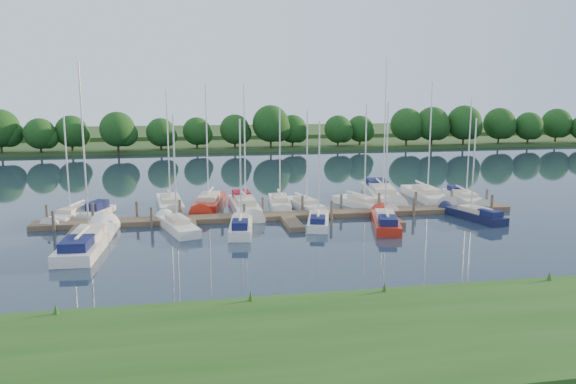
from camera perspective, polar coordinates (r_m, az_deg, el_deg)
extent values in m
plane|color=#1A2534|center=(39.26, 1.88, -5.19)|extent=(260.00, 260.00, 0.00)
cube|color=#1D4814|center=(24.70, 10.26, -14.22)|extent=(90.00, 10.00, 0.50)
cube|color=#4E3E2B|center=(46.82, -0.25, -2.42)|extent=(40.00, 2.00, 0.40)
cube|color=#4E3E2B|center=(43.84, -20.57, -3.95)|extent=(1.20, 4.00, 0.40)
cube|color=#4E3E2B|center=(43.16, -10.04, -3.66)|extent=(1.20, 4.00, 0.40)
cube|color=#4E3E2B|center=(43.95, 0.46, -3.25)|extent=(1.20, 4.00, 0.40)
cube|color=#4E3E2B|center=(46.13, 10.27, -2.77)|extent=(1.20, 4.00, 0.40)
cube|color=#4E3E2B|center=(49.53, 18.95, -2.28)|extent=(1.20, 4.00, 0.40)
cylinder|color=#473D33|center=(48.46, -23.25, -2.34)|extent=(0.24, 0.24, 2.00)
cylinder|color=#473D33|center=(47.81, -19.21, -2.24)|extent=(0.24, 0.24, 2.00)
cylinder|color=#473D33|center=(47.41, -15.08, -2.12)|extent=(0.24, 0.24, 2.00)
cylinder|color=#473D33|center=(47.26, -10.90, -1.99)|extent=(0.24, 0.24, 2.00)
cylinder|color=#473D33|center=(47.37, -6.72, -1.85)|extent=(0.24, 0.24, 2.00)
cylinder|color=#473D33|center=(47.72, -2.57, -1.70)|extent=(0.24, 0.24, 2.00)
cylinder|color=#473D33|center=(48.32, 1.49, -1.54)|extent=(0.24, 0.24, 2.00)
cylinder|color=#473D33|center=(49.15, 5.43, -1.39)|extent=(0.24, 0.24, 2.00)
cylinder|color=#473D33|center=(50.21, 9.22, -1.23)|extent=(0.24, 0.24, 2.00)
cylinder|color=#473D33|center=(51.48, 12.84, -1.07)|extent=(0.24, 0.24, 2.00)
cylinder|color=#473D33|center=(52.94, 16.27, -0.92)|extent=(0.24, 0.24, 2.00)
cylinder|color=#473D33|center=(54.58, 19.50, -0.77)|extent=(0.24, 0.24, 2.00)
cylinder|color=#473D33|center=(45.76, -22.72, -3.00)|extent=(0.24, 0.24, 2.00)
cylinder|color=#473D33|center=(44.79, -13.67, -2.76)|extent=(0.24, 0.24, 2.00)
cylinder|color=#473D33|center=(44.97, -4.47, -2.45)|extent=(0.24, 0.24, 2.00)
cylinder|color=#473D33|center=(46.28, 4.43, -2.09)|extent=(0.24, 0.24, 2.00)
cylinder|color=#473D33|center=(48.63, 12.66, -1.71)|extent=(0.24, 0.24, 2.00)
cylinder|color=#473D33|center=(51.89, 19.98, -1.35)|extent=(0.24, 0.24, 2.00)
cube|color=#233E18|center=(112.70, -6.48, 4.93)|extent=(180.00, 30.00, 0.60)
cube|color=#365123|center=(137.54, -7.28, 6.01)|extent=(220.00, 40.00, 1.40)
sphere|color=#16390F|center=(103.51, -26.86, 5.02)|extent=(3.74, 3.74, 3.74)
cylinder|color=#38281C|center=(101.48, -24.38, 4.08)|extent=(0.36, 0.36, 2.54)
sphere|color=#16390F|center=(101.25, -24.51, 5.82)|extent=(5.93, 5.93, 5.93)
sphere|color=#16390F|center=(101.20, -23.74, 5.39)|extent=(4.23, 4.23, 4.23)
cylinder|color=#38281C|center=(99.24, -20.76, 4.27)|extent=(0.36, 0.36, 2.77)
sphere|color=#16390F|center=(99.00, -20.89, 6.22)|extent=(6.46, 6.46, 6.46)
sphere|color=#16390F|center=(99.02, -20.04, 5.74)|extent=(4.62, 4.62, 4.62)
cylinder|color=#38281C|center=(101.02, -17.08, 4.56)|extent=(0.36, 0.36, 2.73)
sphere|color=#16390F|center=(100.78, -17.17, 6.45)|extent=(6.38, 6.38, 6.38)
sphere|color=#16390F|center=(100.89, -16.36, 5.98)|extent=(4.55, 4.55, 4.55)
cylinder|color=#38281C|center=(98.30, -13.85, 4.38)|extent=(0.36, 0.36, 2.07)
sphere|color=#16390F|center=(98.09, -13.91, 5.85)|extent=(4.82, 4.82, 4.82)
sphere|color=#16390F|center=(98.29, -13.28, 5.48)|extent=(3.45, 3.45, 3.45)
cylinder|color=#38281C|center=(98.68, -9.53, 4.69)|extent=(0.36, 0.36, 2.55)
sphere|color=#16390F|center=(98.44, -9.58, 6.50)|extent=(5.95, 5.95, 5.95)
sphere|color=#16390F|center=(98.73, -8.83, 6.03)|extent=(4.25, 4.25, 4.25)
cylinder|color=#38281C|center=(99.88, -6.62, 4.89)|extent=(0.36, 0.36, 2.77)
sphere|color=#16390F|center=(99.63, -6.66, 6.83)|extent=(6.46, 6.46, 6.46)
sphere|color=#16390F|center=(99.99, -5.86, 6.33)|extent=(4.61, 4.61, 4.61)
cylinder|color=#38281C|center=(98.89, -2.40, 4.87)|extent=(0.36, 0.36, 2.69)
sphere|color=#16390F|center=(98.64, -2.41, 6.77)|extent=(6.27, 6.27, 6.27)
sphere|color=#16390F|center=(99.10, -1.65, 6.27)|extent=(4.48, 4.48, 4.48)
cylinder|color=#38281C|center=(100.24, 1.82, 4.98)|extent=(0.36, 0.36, 2.79)
sphere|color=#16390F|center=(99.99, 1.83, 6.93)|extent=(6.52, 6.52, 6.52)
sphere|color=#16390F|center=(100.55, 2.58, 6.41)|extent=(4.65, 4.65, 4.65)
cylinder|color=#38281C|center=(102.43, 5.09, 5.05)|extent=(0.36, 0.36, 2.78)
sphere|color=#16390F|center=(102.19, 5.12, 6.95)|extent=(6.49, 6.49, 6.49)
sphere|color=#16390F|center=(102.82, 5.84, 6.44)|extent=(4.63, 4.63, 4.63)
cylinder|color=#38281C|center=(106.57, 7.81, 4.98)|extent=(0.36, 0.36, 1.99)
sphere|color=#16390F|center=(106.38, 7.84, 6.28)|extent=(4.64, 4.64, 4.64)
sphere|color=#16390F|center=(106.94, 8.30, 5.93)|extent=(3.31, 3.31, 3.31)
cylinder|color=#38281C|center=(106.50, 12.01, 5.03)|extent=(0.36, 0.36, 2.67)
sphere|color=#16390F|center=(106.27, 12.08, 6.79)|extent=(6.23, 6.23, 6.23)
sphere|color=#16390F|center=(107.03, 12.68, 6.31)|extent=(4.45, 4.45, 4.45)
cylinder|color=#38281C|center=(108.65, 14.74, 4.85)|extent=(0.36, 0.36, 2.05)
sphere|color=#16390F|center=(108.46, 14.80, 6.17)|extent=(4.78, 4.78, 4.78)
sphere|color=#16390F|center=(109.13, 15.22, 5.81)|extent=(3.41, 3.41, 3.41)
cylinder|color=#38281C|center=(111.76, 18.21, 5.00)|extent=(0.36, 0.36, 2.76)
sphere|color=#16390F|center=(111.54, 18.30, 6.73)|extent=(6.45, 6.45, 6.45)
sphere|color=#16390F|center=(112.44, 18.85, 6.25)|extent=(4.60, 4.60, 4.60)
cylinder|color=#38281C|center=(116.15, 19.86, 4.93)|extent=(0.36, 0.36, 2.16)
sphere|color=#16390F|center=(115.97, 19.94, 6.23)|extent=(5.04, 5.04, 5.04)
sphere|color=#16390F|center=(116.73, 20.33, 5.87)|extent=(3.60, 3.60, 3.60)
cylinder|color=#38281C|center=(119.55, 22.26, 4.90)|extent=(0.36, 0.36, 2.12)
sphere|color=#16390F|center=(119.38, 22.34, 6.14)|extent=(4.95, 4.95, 4.95)
sphere|color=#16390F|center=(120.16, 22.69, 5.80)|extent=(3.53, 3.53, 3.53)
cylinder|color=#38281C|center=(123.34, 24.61, 5.01)|extent=(0.36, 0.36, 2.70)
sphere|color=#16390F|center=(123.14, 24.72, 6.54)|extent=(6.29, 6.29, 6.29)
sphere|color=#16390F|center=(124.13, 25.15, 6.11)|extent=(4.49, 4.49, 4.49)
cube|color=silver|center=(50.09, -20.89, -2.32)|extent=(3.33, 6.03, 1.01)
cone|color=silver|center=(47.61, -22.52, -3.05)|extent=(1.40, 2.18, 0.81)
cube|color=#C4B497|center=(49.71, -21.10, -1.68)|extent=(1.96, 2.86, 0.46)
cylinder|color=silver|center=(48.87, -21.54, 2.60)|extent=(0.12, 0.12, 7.84)
cylinder|color=silver|center=(50.40, -20.66, -1.08)|extent=(0.89, 2.52, 0.10)
cylinder|color=silver|center=(50.40, -20.66, -1.08)|extent=(0.90, 2.27, 0.20)
cube|color=silver|center=(50.32, -18.75, -2.14)|extent=(2.66, 4.22, 0.89)
cone|color=silver|center=(48.62, -19.87, -2.62)|extent=(1.05, 1.36, 0.66)
cube|color=#131742|center=(50.18, -18.79, -1.36)|extent=(1.77, 2.44, 0.80)
cube|color=silver|center=(52.56, -11.92, -1.31)|extent=(2.73, 7.51, 1.03)
cone|color=silver|center=(48.97, -11.59, -2.13)|extent=(1.26, 2.66, 1.03)
cube|color=#C4B497|center=(52.08, -11.91, -0.69)|extent=(1.84, 3.44, 0.47)
cylinder|color=silver|center=(51.05, -12.08, 4.56)|extent=(0.12, 0.12, 9.93)
cylinder|color=silver|center=(53.09, -12.01, -0.08)|extent=(0.40, 3.31, 0.10)
cylinder|color=silver|center=(53.09, -12.01, -0.08)|extent=(0.47, 2.95, 0.20)
cube|color=#A91E0F|center=(52.33, -7.96, -1.24)|extent=(3.58, 7.96, 1.17)
cone|color=#A91E0F|center=(48.60, -8.59, -2.13)|extent=(1.57, 2.85, 1.08)
cube|color=#C4B497|center=(51.81, -8.04, -0.50)|extent=(2.25, 3.70, 0.53)
cylinder|color=silver|center=(50.75, -8.24, 5.01)|extent=(0.12, 0.12, 10.38)
cylinder|color=silver|center=(52.86, -7.87, 0.19)|extent=(0.76, 3.42, 0.10)
cylinder|color=silver|center=(52.86, -7.87, 0.19)|extent=(0.78, 3.06, 0.20)
cube|color=silver|center=(49.92, -4.45, -1.72)|extent=(2.26, 7.59, 1.25)
cone|color=silver|center=(46.27, -3.84, -2.66)|extent=(1.11, 2.66, 1.06)
cube|color=#C4B497|center=(49.40, -4.41, -0.88)|extent=(1.65, 3.43, 0.57)
cube|color=maroon|center=(51.80, -4.77, -0.24)|extent=(1.52, 2.29, 0.62)
cylinder|color=silver|center=(48.33, -4.43, 4.77)|extent=(0.12, 0.12, 10.19)
cylinder|color=silver|center=(50.42, -4.58, -0.13)|extent=(0.17, 3.40, 0.10)
cylinder|color=silver|center=(50.42, -4.58, -0.13)|extent=(0.26, 3.02, 0.20)
cube|color=silver|center=(51.58, -0.87, -1.30)|extent=(2.36, 6.35, 1.08)
cone|color=silver|center=(48.55, -0.62, -2.03)|extent=(1.09, 2.25, 0.87)
cube|color=#C4B497|center=(51.15, -0.85, -0.62)|extent=(1.58, 2.91, 0.49)
cylinder|color=silver|center=(50.24, -0.84, 3.84)|extent=(0.12, 0.12, 8.37)
cylinder|color=silver|center=(51.99, -0.92, -0.01)|extent=(0.38, 2.79, 0.10)
cylinder|color=silver|center=(51.99, -0.92, -0.01)|extent=(0.45, 2.49, 0.20)
cube|color=silver|center=(50.64, 1.64, -1.52)|extent=(2.96, 6.32, 1.01)
cone|color=silver|center=(47.95, 3.15, -2.20)|extent=(1.29, 2.27, 0.85)
cube|color=#C4B497|center=(50.25, 1.78, -0.88)|extent=(1.83, 2.95, 0.46)
cylinder|color=silver|center=(49.37, 1.96, 3.59)|extent=(0.12, 0.12, 8.23)
cylinder|color=silver|center=(50.99, 1.36, -0.29)|extent=(0.68, 2.70, 0.10)
cylinder|color=silver|center=(50.99, 1.36, -0.29)|extent=(0.71, 2.42, 0.20)
cube|color=silver|center=(51.66, 7.32, -1.37)|extent=(3.80, 6.65, 1.04)
cone|color=silver|center=(49.20, 9.57, -2.01)|extent=(1.58, 2.42, 0.90)
cube|color=#C4B497|center=(51.29, 7.55, -0.71)|extent=(2.22, 3.17, 0.47)
cylinder|color=silver|center=(50.42, 7.88, 3.91)|extent=(0.12, 0.12, 8.66)
cylinder|color=silver|center=(51.97, 6.92, -0.13)|extent=(1.04, 2.76, 0.10)
cylinder|color=silver|center=(51.97, 6.92, -0.13)|extent=(1.03, 2.49, 0.20)
cube|color=silver|center=(56.87, 9.44, -0.37)|extent=(4.28, 9.87, 1.23)
cone|color=silver|center=(52.27, 10.35, -1.32)|extent=(1.89, 3.52, 1.34)
cube|color=#C4B497|center=(56.27, 9.54, 0.35)|extent=(2.72, 4.58, 0.56)
cube|color=#131742|center=(59.32, 9.01, 0.97)|extent=(2.34, 3.15, 0.62)
cylinder|color=silver|center=(55.10, 9.82, 6.71)|extent=(0.12, 0.12, 12.89)
cylinder|color=silver|center=(57.59, 9.30, 1.03)|extent=(0.84, 4.25, 0.10)
cylinder|color=silver|center=(57.59, 9.30, 1.03)|extent=(0.86, 3.80, 0.20)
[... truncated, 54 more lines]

